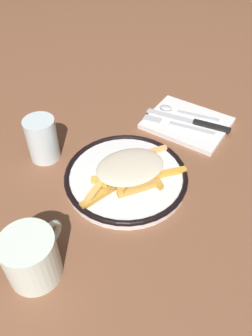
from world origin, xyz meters
The scene contains 9 objects.
ground_plane centered at (0.00, 0.00, 0.00)m, with size 2.60×2.60×0.00m, color brown.
plate centered at (0.00, 0.00, 0.01)m, with size 0.25×0.25×0.02m.
fries_heap centered at (-0.01, -0.01, 0.04)m, with size 0.24×0.18×0.04m.
napkin centered at (0.24, -0.03, 0.01)m, with size 0.16×0.19×0.01m, color white.
fork centered at (0.21, -0.02, 0.01)m, with size 0.04×0.18×0.01m.
knife centered at (0.24, -0.05, 0.01)m, with size 0.04×0.21×0.01m.
spoon centered at (0.26, 0.00, 0.02)m, with size 0.04×0.15×0.01m.
water_glass centered at (-0.03, 0.19, 0.05)m, with size 0.07×0.07×0.10m, color silver.
coffee_mug centered at (-0.25, 0.02, 0.05)m, with size 0.11×0.08×0.09m.
Camera 1 is at (-0.40, -0.24, 0.50)m, focal length 35.14 mm.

